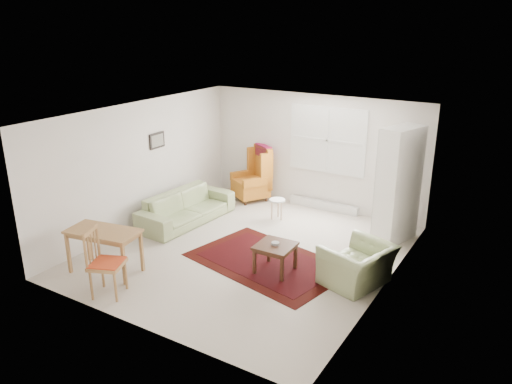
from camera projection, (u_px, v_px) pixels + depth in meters
The scene contains 10 objects.
room at pixel (254, 183), 8.79m from camera, with size 5.04×5.54×2.51m.
rug at pixel (267, 262), 8.63m from camera, with size 2.62×1.69×0.03m, color black, non-canonical shape.
sofa at pixel (186, 202), 10.22m from camera, with size 2.17×0.85×0.87m, color #96A66E.
armchair at pixel (358, 261), 7.81m from camera, with size 1.02×0.89×0.80m, color #96A66E.
wingback_chair at pixel (251, 173), 11.41m from camera, with size 0.73×0.78×1.27m, color #C1701D, non-canonical shape.
coffee_table at pixel (275, 258), 8.25m from camera, with size 0.60×0.60×0.49m, color #3F2113, non-canonical shape.
stool at pixel (277, 209), 10.43m from camera, with size 0.33×0.33×0.44m, color white, non-canonical shape.
cabinet at pixel (399, 185), 9.20m from camera, with size 0.46×0.87×2.17m, color white, non-canonical shape.
desk at pixel (105, 251), 8.20m from camera, with size 1.18×0.59×0.75m, color #A47542, non-canonical shape.
desk_chair at pixel (107, 262), 7.46m from camera, with size 0.47×0.47×1.08m, color #A47542, non-canonical shape.
Camera 1 is at (4.39, -6.91, 3.99)m, focal length 35.00 mm.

